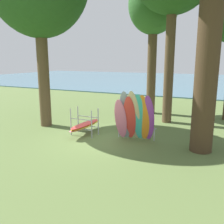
% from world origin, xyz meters
% --- Properties ---
extents(ground_plane, '(80.00, 80.00, 0.00)m').
position_xyz_m(ground_plane, '(0.00, 0.00, 0.00)').
color(ground_plane, '#566B38').
extents(lake_water, '(80.00, 36.00, 0.10)m').
position_xyz_m(lake_water, '(0.00, 31.21, 0.05)').
color(lake_water, '#477084').
rests_on(lake_water, ground).
extents(tree_far_right_back, '(3.04, 3.04, 8.36)m').
position_xyz_m(tree_far_right_back, '(0.48, 6.19, 6.42)').
color(tree_far_right_back, brown).
rests_on(tree_far_right_back, ground).
extents(leaning_board_pile, '(1.77, 0.99, 2.21)m').
position_xyz_m(leaning_board_pile, '(1.48, 0.50, 1.02)').
color(leaning_board_pile, pink).
rests_on(leaning_board_pile, ground).
extents(board_storage_rack, '(1.15, 2.13, 1.25)m').
position_xyz_m(board_storage_rack, '(-0.87, 0.33, 0.47)').
color(board_storage_rack, '#9EA0A5').
rests_on(board_storage_rack, ground).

